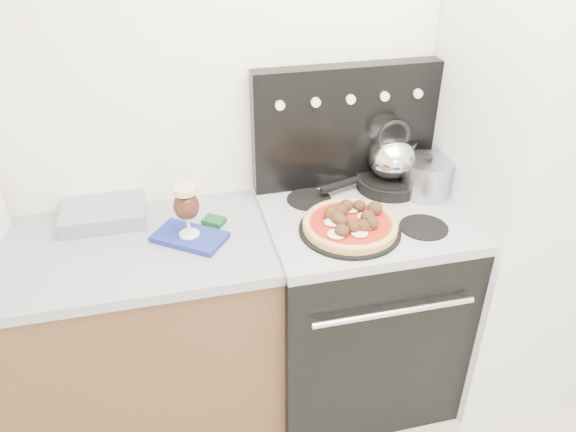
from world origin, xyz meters
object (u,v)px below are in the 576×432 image
object	(u,v)px
skillet	(389,182)
base_cabinet	(91,349)
stove_body	(356,308)
tea_kettle	(392,154)
fridge	(530,189)
pizza_pan	(350,230)
beer_glass	(187,211)
oven_mitt	(190,237)
stock_pot	(426,178)
pizza	(350,223)

from	to	relation	value
skillet	base_cabinet	bearing A→B (deg)	-173.42
stove_body	skillet	world-z (taller)	skillet
skillet	tea_kettle	distance (m)	0.13
fridge	pizza_pan	distance (m)	0.80
fridge	tea_kettle	world-z (taller)	fridge
beer_glass	tea_kettle	world-z (taller)	tea_kettle
stove_body	oven_mitt	bearing A→B (deg)	179.62
base_cabinet	oven_mitt	world-z (taller)	oven_mitt
skillet	fridge	bearing A→B (deg)	-20.42
base_cabinet	skillet	world-z (taller)	skillet
pizza_pan	stock_pot	xyz separation A→B (m)	(0.39, 0.19, 0.07)
pizza	tea_kettle	bearing A→B (deg)	46.44
oven_mitt	pizza	xyz separation A→B (m)	(0.58, -0.11, 0.05)
skillet	tea_kettle	bearing A→B (deg)	0.00
fridge	tea_kettle	size ratio (longest dim) A/B	9.03
beer_glass	pizza	size ratio (longest dim) A/B	0.58
pizza_pan	fridge	bearing A→B (deg)	5.90
pizza_pan	pizza	bearing A→B (deg)	0.00
stove_body	tea_kettle	size ratio (longest dim) A/B	4.18
beer_glass	stock_pot	bearing A→B (deg)	4.92
fridge	beer_glass	world-z (taller)	fridge
skillet	stock_pot	bearing A→B (deg)	-34.60
base_cabinet	skillet	distance (m)	1.38
fridge	pizza	world-z (taller)	fridge
fridge	base_cabinet	bearing A→B (deg)	178.41
tea_kettle	skillet	bearing A→B (deg)	0.00
stock_pot	base_cabinet	bearing A→B (deg)	-177.44
pizza	beer_glass	bearing A→B (deg)	169.04
stove_body	pizza_pan	xyz separation A→B (m)	(-0.10, -0.11, 0.49)
fridge	pizza_pan	xyz separation A→B (m)	(-0.80, -0.08, -0.02)
pizza_pan	stock_pot	size ratio (longest dim) A/B	1.92
oven_mitt	pizza_pan	bearing A→B (deg)	-10.96
stock_pot	stove_body	bearing A→B (deg)	-163.38
oven_mitt	tea_kettle	world-z (taller)	tea_kettle
stove_body	pizza	xyz separation A→B (m)	(-0.10, -0.11, 0.52)
oven_mitt	stove_body	bearing A→B (deg)	-0.38
stock_pot	beer_glass	bearing A→B (deg)	-175.08
fridge	oven_mitt	size ratio (longest dim) A/B	7.40
beer_glass	pizza	world-z (taller)	beer_glass
stove_body	stock_pot	xyz separation A→B (m)	(0.29, 0.09, 0.55)
fridge	stock_pot	bearing A→B (deg)	164.54
beer_glass	stock_pot	size ratio (longest dim) A/B	1.03
oven_mitt	skillet	world-z (taller)	skillet
beer_glass	pizza_pan	bearing A→B (deg)	-10.96
stove_body	fridge	xyz separation A→B (m)	(0.70, -0.03, 0.51)
stove_body	stock_pot	world-z (taller)	stock_pot
oven_mitt	beer_glass	distance (m)	0.11
base_cabinet	pizza	xyz separation A→B (m)	(1.01, -0.13, 0.53)
stove_body	beer_glass	distance (m)	0.89
skillet	tea_kettle	size ratio (longest dim) A/B	1.28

